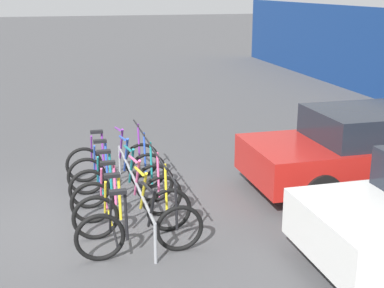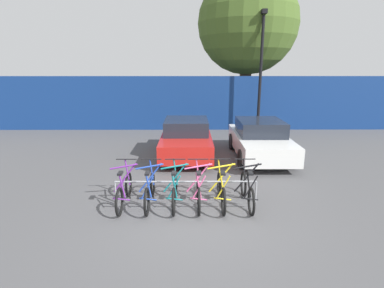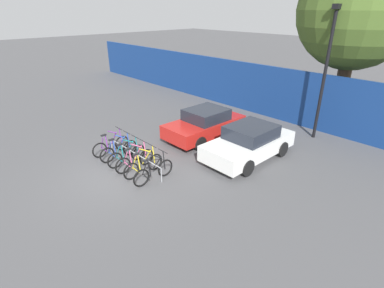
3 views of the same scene
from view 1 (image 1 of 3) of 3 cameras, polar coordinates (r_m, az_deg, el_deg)
ground_plane at (r=8.29m, az=-10.49°, el=-8.19°), size 120.00×120.00×0.00m
bike_rack at (r=8.43m, az=-6.24°, el=-4.02°), size 3.55×0.04×0.57m
bicycle_purple at (r=9.86m, az=-8.41°, el=-1.70°), size 0.68×1.71×1.05m
bicycle_blue at (r=9.27m, az=-7.96°, el=-2.87°), size 0.68×1.71×1.05m
bicycle_teal at (r=8.70m, az=-7.45°, el=-4.16°), size 0.68×1.71×1.05m
bicycle_pink at (r=8.17m, az=-6.91°, el=-5.54°), size 0.68×1.71×1.05m
bicycle_yellow at (r=7.65m, az=-6.32°, el=-7.07°), size 0.68×1.71×1.05m
bicycle_black at (r=7.08m, az=-5.53°, el=-9.06°), size 0.68×1.71×1.05m
car_red at (r=9.76m, az=17.42°, el=-0.57°), size 1.91×3.92×1.40m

